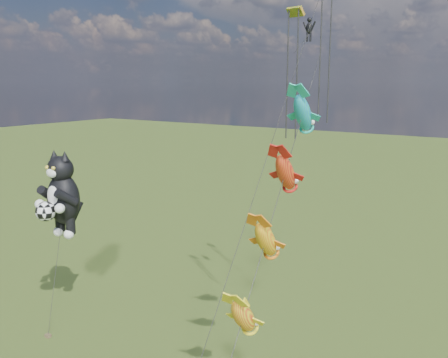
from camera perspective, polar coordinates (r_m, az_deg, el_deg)
The scene contains 3 objects.
cat_kite_rig at distance 37.07m, azimuth -18.16°, elevation -1.63°, with size 3.09×4.37×12.61m.
fish_windsock_rig at distance 21.88m, azimuth 4.76°, elevation -7.05°, with size 2.16×15.88×18.80m.
parafoil_rig at distance 30.44m, azimuth 9.33°, elevation 14.83°, with size 1.73×17.52×24.22m.
Camera 1 is at (26.68, -15.42, 17.37)m, focal length 40.00 mm.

